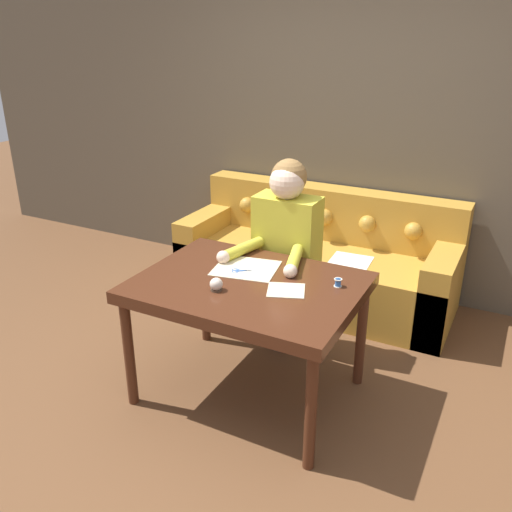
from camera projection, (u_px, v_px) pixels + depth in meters
ground_plane at (243, 400)px, 3.20m from camera, size 16.00×16.00×0.00m
wall_back at (357, 130)px, 4.22m from camera, size 8.00×0.06×2.60m
dining_table at (248, 294)px, 3.02m from camera, size 1.22×0.92×0.73m
couch at (317, 262)px, 4.32m from camera, size 2.14×0.82×0.86m
person at (286, 254)px, 3.52m from camera, size 0.52×0.63×1.29m
pattern_paper_main at (246, 268)px, 3.16m from camera, size 0.41×0.38×0.00m
pattern_paper_offcut at (286, 290)px, 2.89m from camera, size 0.25×0.24×0.00m
scissors at (242, 271)px, 3.12m from camera, size 0.19×0.14×0.01m
thread_spool at (338, 283)px, 2.93m from camera, size 0.04×0.04×0.05m
pin_cushion at (216, 285)px, 2.88m from camera, size 0.07×0.07×0.07m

